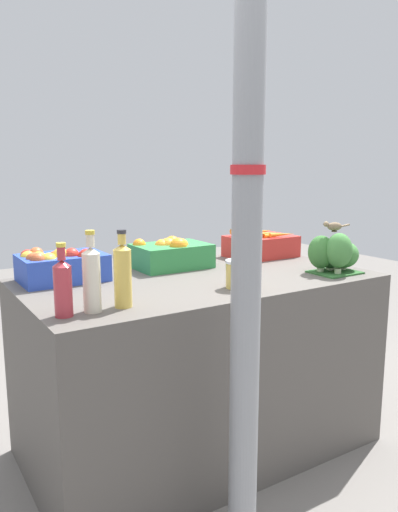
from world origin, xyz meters
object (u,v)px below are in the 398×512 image
orange_crate (170,254)px  juice_bottle_ruby (63,286)px  carrot_crate (261,245)px  support_pole (247,208)px  apple_crate (59,265)px  sparrow_bird (334,226)px  broccoli_pile (334,254)px  juice_bottle_cloudy (92,278)px  pickle_jar (238,274)px  juice_bottle_golden (123,274)px

orange_crate → juice_bottle_ruby: (-0.71, -0.54, 0.04)m
carrot_crate → support_pole: bearing=-131.4°
apple_crate → sparrow_bird: bearing=-24.2°
orange_crate → broccoli_pile: broccoli_pile is taller
juice_bottle_ruby → juice_bottle_cloudy: juice_bottle_cloudy is taller
support_pole → juice_bottle_ruby: 0.68m
broccoli_pile → sparrow_bird: size_ratio=2.03×
apple_crate → broccoli_pile: size_ratio=1.41×
orange_crate → broccoli_pile: 0.81m
juice_bottle_ruby → pickle_jar: bearing=1.0°
support_pole → juice_bottle_ruby: bearing=141.6°
broccoli_pile → juice_bottle_ruby: juice_bottle_ruby is taller
juice_bottle_ruby → juice_bottle_cloudy: 0.10m
broccoli_pile → carrot_crate: bearing=93.3°
sparrow_bird → broccoli_pile: bearing=-140.7°
juice_bottle_golden → pickle_jar: (0.53, 0.01, -0.06)m
pickle_jar → carrot_crate: bearing=43.7°
carrot_crate → broccoli_pile: bearing=-86.7°
orange_crate → support_pole: bearing=-103.8°
juice_bottle_ruby → pickle_jar: size_ratio=2.15×
apple_crate → juice_bottle_golden: 0.54m
orange_crate → sparrow_bird: bearing=-41.6°
broccoli_pile → juice_bottle_cloudy: 1.23m
carrot_crate → juice_bottle_golden: size_ratio=1.29×
broccoli_pile → sparrow_bird: sparrow_bird is taller
broccoli_pile → pickle_jar: bearing=-179.8°
carrot_crate → juice_bottle_cloudy: bearing=-155.9°
support_pole → carrot_crate: 1.27m
apple_crate → carrot_crate: size_ratio=1.00×
juice_bottle_ruby → orange_crate: bearing=37.0°
carrot_crate → pickle_jar: (-0.55, -0.52, -0.00)m
apple_crate → juice_bottle_cloudy: (-0.04, -0.53, 0.05)m
broccoli_pile → sparrow_bird: bearing=-164.2°
support_pole → apple_crate: 1.03m
broccoli_pile → apple_crate: bearing=156.4°
juice_bottle_ruby → juice_bottle_golden: bearing=0.0°
juice_bottle_cloudy → support_pole: bearing=-45.2°
apple_crate → juice_bottle_ruby: 0.55m
orange_crate → sparrow_bird: size_ratio=2.86×
sparrow_bird → juice_bottle_golden: bearing=24.1°
orange_crate → juice_bottle_cloudy: size_ratio=1.26×
support_pole → broccoli_pile: (0.84, 0.40, -0.29)m
apple_crate → juice_bottle_cloudy: bearing=-94.5°
carrot_crate → broccoli_pile: broccoli_pile is taller
juice_bottle_cloudy → carrot_crate: bearing=24.1°
juice_bottle_cloudy → pickle_jar: size_ratio=2.44×
juice_bottle_golden → sparrow_bird: (1.09, 0.01, 0.10)m
apple_crate → pickle_jar: bearing=-40.6°
juice_bottle_cloudy → juice_bottle_golden: bearing=0.0°
apple_crate → pickle_jar: 0.80m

